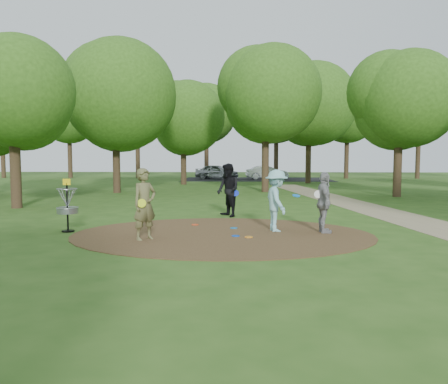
{
  "coord_description": "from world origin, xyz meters",
  "views": [
    {
      "loc": [
        0.53,
        -12.04,
        2.17
      ],
      "look_at": [
        0.0,
        1.2,
        1.1
      ],
      "focal_mm": 35.0,
      "sensor_mm": 36.0,
      "label": 1
    }
  ],
  "objects": [
    {
      "name": "disc_ground_red",
      "position": [
        -0.93,
        1.59,
        0.03
      ],
      "size": [
        0.22,
        0.22,
        0.02
      ],
      "primitive_type": "cylinder",
      "color": "red",
      "rests_on": "dirt_clearing"
    },
    {
      "name": "disc_golf_basket",
      "position": [
        -4.5,
        0.3,
        0.87
      ],
      "size": [
        0.63,
        0.63,
        1.54
      ],
      "color": "black",
      "rests_on": "ground"
    },
    {
      "name": "car_right",
      "position": [
        2.98,
        30.03,
        0.65
      ],
      "size": [
        4.11,
        1.84,
        1.31
      ],
      "primitive_type": "imported",
      "rotation": [
        0.0,
        0.0,
        1.69
      ],
      "color": "#B2B7BA",
      "rests_on": "ground"
    },
    {
      "name": "disc_ground_cyan",
      "position": [
        0.31,
        0.98,
        0.03
      ],
      "size": [
        0.22,
        0.22,
        0.02
      ],
      "primitive_type": "cylinder",
      "color": "#1672B5",
      "rests_on": "dirt_clearing"
    },
    {
      "name": "parking_lot",
      "position": [
        2.0,
        30.0,
        0.0
      ],
      "size": [
        14.0,
        8.0,
        0.01
      ],
      "primitive_type": "cube",
      "color": "black",
      "rests_on": "ground"
    },
    {
      "name": "disc_ground_blue",
      "position": [
        0.38,
        -0.33,
        0.03
      ],
      "size": [
        0.22,
        0.22,
        0.02
      ],
      "primitive_type": "cylinder",
      "color": "#0B42C0",
      "rests_on": "dirt_clearing"
    },
    {
      "name": "car_left",
      "position": [
        -1.84,
        30.24,
        0.72
      ],
      "size": [
        4.5,
        2.81,
        1.43
      ],
      "primitive_type": "imported",
      "rotation": [
        0.0,
        0.0,
        1.28
      ],
      "color": "#999AA0",
      "rests_on": "ground"
    },
    {
      "name": "tree_ring",
      "position": [
        1.42,
        9.82,
        5.3
      ],
      "size": [
        37.18,
        45.97,
        9.59
      ],
      "color": "#332316",
      "rests_on": "ground"
    },
    {
      "name": "player_observer_with_disc",
      "position": [
        -1.98,
        -0.86,
        0.94
      ],
      "size": [
        0.79,
        0.81,
        1.88
      ],
      "color": "brown",
      "rests_on": "ground"
    },
    {
      "name": "disc_ground_orange",
      "position": [
        0.73,
        -0.49,
        0.03
      ],
      "size": [
        0.22,
        0.22,
        0.02
      ],
      "primitive_type": "cylinder",
      "color": "orange",
      "rests_on": "dirt_clearing"
    },
    {
      "name": "player_throwing_with_disc",
      "position": [
        1.55,
        0.58,
        0.9
      ],
      "size": [
        1.17,
        1.29,
        1.8
      ],
      "color": "#8CCBD1",
      "rests_on": "ground"
    },
    {
      "name": "player_walking_with_disc",
      "position": [
        0.05,
        3.7,
        0.97
      ],
      "size": [
        1.11,
        1.18,
        1.94
      ],
      "color": "black",
      "rests_on": "ground"
    },
    {
      "name": "footpath",
      "position": [
        6.5,
        2.0,
        0.01
      ],
      "size": [
        7.55,
        39.89,
        0.01
      ],
      "primitive_type": "cube",
      "rotation": [
        0.0,
        0.0,
        0.14
      ],
      "color": "#8C7A5B",
      "rests_on": "ground"
    },
    {
      "name": "ground",
      "position": [
        0.0,
        0.0,
        0.0
      ],
      "size": [
        100.0,
        100.0,
        0.0
      ],
      "primitive_type": "plane",
      "color": "#2D5119",
      "rests_on": "ground"
    },
    {
      "name": "player_waiting_with_disc",
      "position": [
        2.87,
        0.35,
        0.87
      ],
      "size": [
        0.54,
        1.05,
        1.75
      ],
      "color": "gray",
      "rests_on": "ground"
    },
    {
      "name": "dirt_clearing",
      "position": [
        0.0,
        0.0,
        0.01
      ],
      "size": [
        8.4,
        8.4,
        0.02
      ],
      "primitive_type": "cylinder",
      "color": "#47301C",
      "rests_on": "ground"
    }
  ]
}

